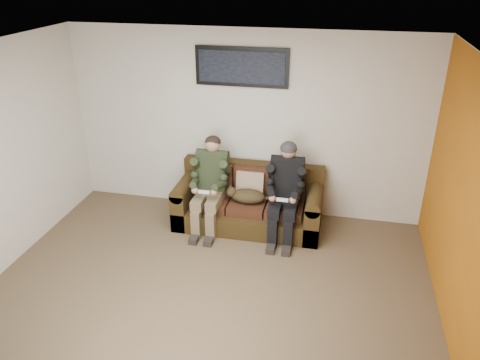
% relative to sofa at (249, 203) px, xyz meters
% --- Properties ---
extents(floor, '(5.00, 5.00, 0.00)m').
position_rel_sofa_xyz_m(floor, '(-0.15, -1.82, -0.31)').
color(floor, brown).
rests_on(floor, ground).
extents(ceiling, '(5.00, 5.00, 0.00)m').
position_rel_sofa_xyz_m(ceiling, '(-0.15, -1.82, 2.29)').
color(ceiling, silver).
rests_on(ceiling, ground).
extents(wall_back, '(5.00, 0.00, 5.00)m').
position_rel_sofa_xyz_m(wall_back, '(-0.15, 0.43, 0.99)').
color(wall_back, beige).
rests_on(wall_back, ground).
extents(wall_right, '(0.00, 4.50, 4.50)m').
position_rel_sofa_xyz_m(wall_right, '(2.35, -1.82, 0.99)').
color(wall_right, beige).
rests_on(wall_right, ground).
extents(accent_wall_right, '(0.00, 4.50, 4.50)m').
position_rel_sofa_xyz_m(accent_wall_right, '(2.34, -1.82, 0.99)').
color(accent_wall_right, '#A35710').
rests_on(accent_wall_right, ground).
extents(sofa, '(1.99, 0.86, 0.81)m').
position_rel_sofa_xyz_m(sofa, '(0.00, 0.00, 0.00)').
color(sofa, '#362710').
rests_on(sofa, ground).
extents(throw_pillow, '(0.38, 0.18, 0.38)m').
position_rel_sofa_xyz_m(throw_pillow, '(0.00, 0.04, 0.27)').
color(throw_pillow, '#9E8068').
rests_on(throw_pillow, sofa).
extents(throw_blanket, '(0.41, 0.20, 0.07)m').
position_rel_sofa_xyz_m(throw_blanket, '(-0.60, 0.25, 0.51)').
color(throw_blanket, tan).
rests_on(throw_blanket, sofa).
extents(person_left, '(0.51, 0.87, 1.25)m').
position_rel_sofa_xyz_m(person_left, '(-0.51, -0.17, 0.39)').
color(person_left, brown).
rests_on(person_left, sofa).
extents(person_right, '(0.51, 0.86, 1.26)m').
position_rel_sofa_xyz_m(person_right, '(0.51, -0.16, 0.39)').
color(person_right, black).
rests_on(person_right, sofa).
extents(cat, '(0.66, 0.26, 0.24)m').
position_rel_sofa_xyz_m(cat, '(-0.01, -0.16, 0.19)').
color(cat, '#48381C').
rests_on(cat, sofa).
extents(framed_poster, '(1.25, 0.05, 0.52)m').
position_rel_sofa_xyz_m(framed_poster, '(-0.20, 0.39, 1.79)').
color(framed_poster, black).
rests_on(framed_poster, wall_back).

